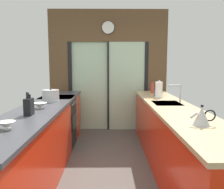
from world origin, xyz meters
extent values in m
cube|color=#4C4742|center=(0.00, 0.60, -0.01)|extent=(5.04, 7.60, 0.02)
cube|color=brown|center=(0.00, 2.40, 2.35)|extent=(2.64, 0.08, 0.70)
cube|color=#B2D1AD|center=(-0.42, 2.42, 1.00)|extent=(0.80, 0.02, 2.00)
cube|color=#B2D1AD|center=(0.42, 2.38, 1.00)|extent=(0.80, 0.02, 2.00)
cube|color=black|center=(-0.86, 2.40, 1.00)|extent=(0.08, 0.10, 2.00)
cube|color=black|center=(0.86, 2.40, 1.00)|extent=(0.08, 0.10, 2.00)
cube|color=black|center=(0.00, 2.40, 1.00)|extent=(0.04, 0.10, 2.00)
cube|color=brown|center=(-1.11, 2.40, 1.00)|extent=(0.42, 0.08, 2.00)
cube|color=brown|center=(1.11, 2.40, 1.00)|extent=(0.42, 0.08, 2.00)
cylinder|color=white|center=(0.00, 2.34, 2.30)|extent=(0.27, 0.03, 0.27)
torus|color=black|center=(0.00, 2.34, 2.30)|extent=(0.29, 0.02, 0.29)
cube|color=red|center=(-0.91, -0.33, 0.44)|extent=(0.58, 2.55, 0.88)
cube|color=red|center=(-0.91, 1.88, 0.44)|extent=(0.58, 0.65, 0.88)
cube|color=#3D3D42|center=(-0.91, 0.30, 0.90)|extent=(0.62, 3.80, 0.04)
cube|color=red|center=(0.91, 0.30, 0.44)|extent=(0.58, 3.80, 0.88)
cube|color=tan|center=(0.91, 0.30, 0.90)|extent=(0.62, 3.80, 0.04)
cube|color=#B7BABC|center=(0.89, 0.55, 0.90)|extent=(0.40, 0.48, 0.05)
cylinder|color=#B7BABC|center=(1.09, 0.55, 1.06)|extent=(0.02, 0.02, 0.28)
cylinder|color=#B7BABC|center=(1.00, 0.55, 1.19)|extent=(0.18, 0.02, 0.02)
cube|color=black|center=(-0.91, 1.25, 0.44)|extent=(0.58, 0.60, 0.88)
cube|color=black|center=(-0.61, 1.25, 0.48)|extent=(0.01, 0.48, 0.28)
cube|color=black|center=(-0.91, 1.25, 0.91)|extent=(0.58, 0.60, 0.03)
cylinder|color=#B7BABC|center=(-0.61, 1.07, 0.80)|extent=(0.02, 0.04, 0.04)
cylinder|color=#B7BABC|center=(-0.61, 1.25, 0.80)|extent=(0.02, 0.04, 0.04)
cylinder|color=#B7BABC|center=(-0.61, 1.43, 0.80)|extent=(0.02, 0.04, 0.04)
cylinder|color=silver|center=(-0.89, -0.87, 0.92)|extent=(0.07, 0.07, 0.01)
cone|color=silver|center=(-0.89, -0.87, 0.96)|extent=(0.16, 0.16, 0.06)
cylinder|color=silver|center=(-0.89, 0.13, 0.92)|extent=(0.08, 0.08, 0.01)
cone|color=silver|center=(-0.89, 0.13, 0.96)|extent=(0.18, 0.18, 0.07)
cube|color=black|center=(-0.89, -0.28, 1.02)|extent=(0.08, 0.14, 0.19)
cylinder|color=black|center=(-0.91, -0.28, 1.14)|extent=(0.02, 0.02, 0.08)
cylinder|color=black|center=(-0.89, -0.28, 1.14)|extent=(0.02, 0.02, 0.08)
cylinder|color=black|center=(-0.87, -0.28, 1.13)|extent=(0.02, 0.02, 0.06)
cylinder|color=#B7BABC|center=(-0.89, 0.71, 1.01)|extent=(0.26, 0.26, 0.17)
cylinder|color=#B7BABC|center=(-0.89, 0.71, 1.10)|extent=(0.26, 0.26, 0.01)
sphere|color=black|center=(-0.89, 0.71, 1.11)|extent=(0.03, 0.03, 0.03)
cone|color=#B7BABC|center=(0.89, -0.76, 1.01)|extent=(0.16, 0.16, 0.18)
sphere|color=black|center=(0.89, -0.76, 1.11)|extent=(0.03, 0.03, 0.03)
cylinder|color=#B7BABC|center=(0.82, -0.76, 1.02)|extent=(0.08, 0.02, 0.07)
torus|color=black|center=(0.97, -0.76, 1.02)|extent=(0.11, 0.01, 0.11)
cylinder|color=#286BB7|center=(0.89, 1.36, 1.00)|extent=(0.06, 0.06, 0.16)
cylinder|color=#286BB7|center=(0.89, 1.36, 1.10)|extent=(0.03, 0.03, 0.04)
cylinder|color=black|center=(0.89, 1.36, 1.13)|extent=(0.03, 0.03, 0.01)
cylinder|color=#B23D2D|center=(0.89, 1.75, 1.02)|extent=(0.07, 0.07, 0.21)
cylinder|color=#B23D2D|center=(0.89, 1.75, 1.15)|extent=(0.03, 0.03, 0.04)
cylinder|color=black|center=(0.89, 1.75, 1.17)|extent=(0.04, 0.04, 0.01)
cylinder|color=#B7BABC|center=(0.89, 1.14, 0.93)|extent=(0.14, 0.14, 0.01)
cylinder|color=white|center=(0.89, 1.14, 1.06)|extent=(0.13, 0.13, 0.26)
sphere|color=#B7BABC|center=(0.89, 1.14, 1.21)|extent=(0.03, 0.03, 0.03)
camera|label=1|loc=(0.02, -2.89, 1.49)|focal=37.34mm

